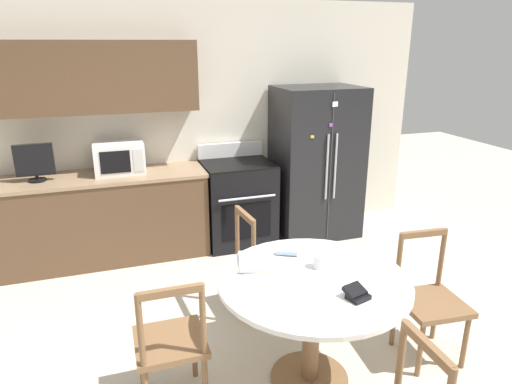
# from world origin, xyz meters

# --- Properties ---
(ground_plane) EXTENTS (14.00, 14.00, 0.00)m
(ground_plane) POSITION_xyz_m (0.00, 0.00, 0.00)
(ground_plane) COLOR beige
(back_wall) EXTENTS (5.20, 0.44, 2.60)m
(back_wall) POSITION_xyz_m (-0.30, 2.59, 1.44)
(back_wall) COLOR silver
(back_wall) RESTS_ON ground_plane
(kitchen_counter) EXTENTS (2.12, 0.64, 0.90)m
(kitchen_counter) POSITION_xyz_m (-1.15, 2.29, 0.45)
(kitchen_counter) COLOR brown
(kitchen_counter) RESTS_ON ground_plane
(refrigerator) EXTENTS (0.93, 0.73, 1.70)m
(refrigerator) POSITION_xyz_m (1.22, 2.23, 0.85)
(refrigerator) COLOR black
(refrigerator) RESTS_ON ground_plane
(oven_range) EXTENTS (0.75, 0.68, 1.08)m
(oven_range) POSITION_xyz_m (0.29, 2.26, 0.47)
(oven_range) COLOR black
(oven_range) RESTS_ON ground_plane
(microwave) EXTENTS (0.49, 0.36, 0.31)m
(microwave) POSITION_xyz_m (-0.92, 2.33, 1.06)
(microwave) COLOR white
(microwave) RESTS_ON kitchen_counter
(countertop_tv) EXTENTS (0.34, 0.16, 0.36)m
(countertop_tv) POSITION_xyz_m (-1.69, 2.27, 1.09)
(countertop_tv) COLOR black
(countertop_tv) RESTS_ON kitchen_counter
(dining_table) EXTENTS (1.20, 1.20, 0.76)m
(dining_table) POSITION_xyz_m (0.11, -0.05, 0.62)
(dining_table) COLOR white
(dining_table) RESTS_ON ground_plane
(dining_chair_left) EXTENTS (0.42, 0.42, 0.90)m
(dining_chair_left) POSITION_xyz_m (-0.79, 0.03, 0.43)
(dining_chair_left) COLOR brown
(dining_chair_left) RESTS_ON ground_plane
(dining_chair_far) EXTENTS (0.45, 0.45, 0.90)m
(dining_chair_far) POSITION_xyz_m (0.09, 0.85, 0.43)
(dining_chair_far) COLOR brown
(dining_chair_far) RESTS_ON ground_plane
(dining_chair_right) EXTENTS (0.46, 0.46, 0.90)m
(dining_chair_right) POSITION_xyz_m (1.01, -0.07, 0.43)
(dining_chair_right) COLOR brown
(dining_chair_right) RESTS_ON ground_plane
(candle_glass) EXTENTS (0.09, 0.09, 0.09)m
(candle_glass) POSITION_xyz_m (0.20, 0.06, 0.80)
(candle_glass) COLOR silver
(candle_glass) RESTS_ON dining_table
(folded_napkin) EXTENTS (0.15, 0.11, 0.05)m
(folded_napkin) POSITION_xyz_m (0.07, 0.30, 0.79)
(folded_napkin) COLOR #A3BCDB
(folded_napkin) RESTS_ON dining_table
(wallet) EXTENTS (0.15, 0.15, 0.07)m
(wallet) POSITION_xyz_m (0.24, -0.34, 0.79)
(wallet) COLOR black
(wallet) RESTS_ON dining_table
(mail_stack) EXTENTS (0.32, 0.36, 0.02)m
(mail_stack) POSITION_xyz_m (-0.17, 0.25, 0.78)
(mail_stack) COLOR white
(mail_stack) RESTS_ON dining_table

